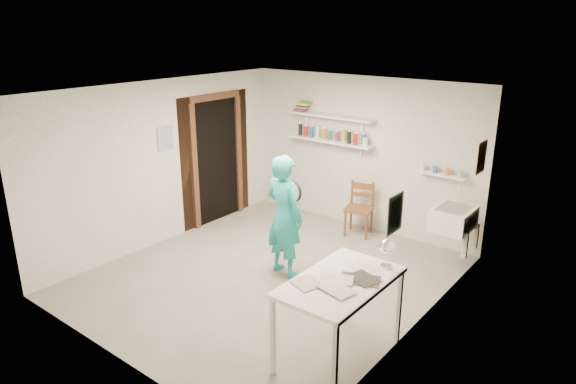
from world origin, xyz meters
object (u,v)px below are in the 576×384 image
Objects in this scene: man at (284,216)px; belfast_sink at (453,218)px; wall_clock at (293,191)px; desk_lamp at (387,247)px; work_table at (339,319)px; wooden_chair at (359,209)px.

belfast_sink is at bearing -129.06° from man.
desk_lamp is at bearing -15.62° from wall_clock.
wall_clock is 0.23× the size of work_table.
desk_lamp is at bearing -69.30° from wooden_chair.
man reaches higher than wall_clock.
man is 1.85m from desk_lamp.
man is at bearing -137.23° from belfast_sink.
man is at bearing 162.07° from desk_lamp.
wall_clock is 1.82× the size of desk_lamp.
wall_clock reaches higher than belfast_sink.
wooden_chair is (0.11, 1.72, -0.38)m from man.
belfast_sink is 3.77× the size of desk_lamp.
desk_lamp is (0.21, 0.51, 0.64)m from work_table.
wooden_chair is at bearing 172.50° from belfast_sink.
wall_clock reaches higher than desk_lamp.
wooden_chair is at bearing -85.35° from man.
wooden_chair is 2.88m from desk_lamp.
wall_clock is at bearing 140.44° from work_table.
belfast_sink is 2.24m from man.
wall_clock is at bearing -142.13° from belfast_sink.
wall_clock is at bearing 156.21° from desk_lamp.
desk_lamp is (0.10, -2.08, 0.37)m from belfast_sink.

